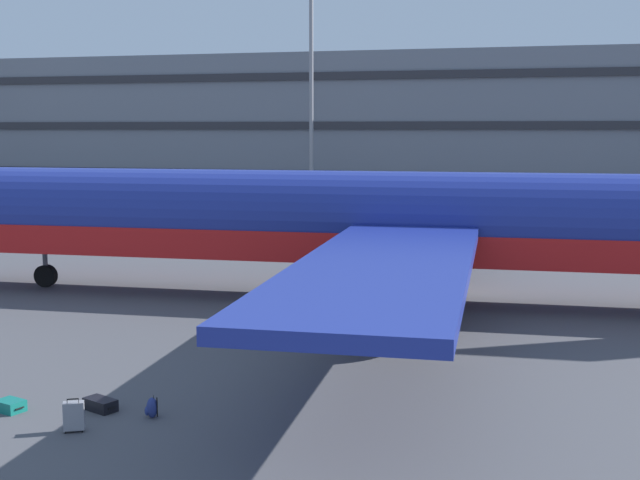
# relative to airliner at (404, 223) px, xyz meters

# --- Properties ---
(ground_plane) EXTENTS (600.00, 600.00, 0.00)m
(ground_plane) POSITION_rel_airliner_xyz_m (1.97, 1.93, -2.96)
(ground_plane) COLOR #4C4C51
(terminal_structure) EXTENTS (177.54, 20.65, 13.38)m
(terminal_structure) POSITION_rel_airliner_xyz_m (1.97, 55.02, 3.73)
(terminal_structure) COLOR slate
(terminal_structure) RESTS_ON ground_plane
(airliner) EXTENTS (43.20, 35.09, 10.10)m
(airliner) POSITION_rel_airliner_xyz_m (0.00, 0.00, 0.00)
(airliner) COLOR navy
(airliner) RESTS_ON ground_plane
(light_mast_left) EXTENTS (1.80, 0.50, 19.70)m
(light_mast_left) POSITION_rel_airliner_xyz_m (-14.30, 40.23, 8.55)
(light_mast_left) COLOR gray
(light_mast_left) RESTS_ON ground_plane
(suitcase_upright) EXTENTS (0.73, 0.63, 0.27)m
(suitcase_upright) POSITION_rel_airliner_xyz_m (-6.82, -14.46, -2.83)
(suitcase_upright) COLOR #147266
(suitcase_upright) RESTS_ON ground_plane
(suitcase_black) EXTENTS (0.49, 0.39, 0.76)m
(suitcase_black) POSITION_rel_airliner_xyz_m (-4.71, -15.26, -2.61)
(suitcase_black) COLOR gray
(suitcase_black) RESTS_ON ground_plane
(suitcase_laid_flat) EXTENTS (0.89, 0.70, 0.28)m
(suitcase_laid_flat) POSITION_rel_airliner_xyz_m (-4.85, -13.88, -2.82)
(suitcase_laid_flat) COLOR black
(suitcase_laid_flat) RESTS_ON ground_plane
(backpack_red) EXTENTS (0.38, 0.38, 0.51)m
(backpack_red) POSITION_rel_airliner_xyz_m (-3.49, -14.03, -2.74)
(backpack_red) COLOR navy
(backpack_red) RESTS_ON ground_plane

